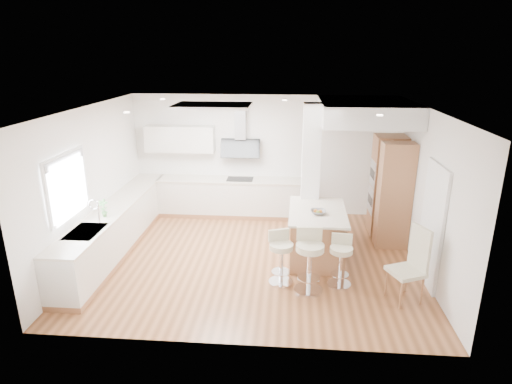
# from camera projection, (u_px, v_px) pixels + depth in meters

# --- Properties ---
(ground) EXTENTS (6.00, 6.00, 0.00)m
(ground) POSITION_uv_depth(u_px,v_px,m) (253.00, 259.00, 8.06)
(ground) COLOR #A3653C
(ground) RESTS_ON ground
(ceiling) EXTENTS (6.00, 5.00, 0.02)m
(ceiling) POSITION_uv_depth(u_px,v_px,m) (253.00, 259.00, 8.06)
(ceiling) COLOR white
(ceiling) RESTS_ON ground
(wall_back) EXTENTS (6.00, 0.04, 2.80)m
(wall_back) POSITION_uv_depth(u_px,v_px,m) (263.00, 156.00, 9.99)
(wall_back) COLOR white
(wall_back) RESTS_ON ground
(wall_left) EXTENTS (0.04, 5.00, 2.80)m
(wall_left) POSITION_uv_depth(u_px,v_px,m) (91.00, 184.00, 7.86)
(wall_left) COLOR white
(wall_left) RESTS_ON ground
(wall_right) EXTENTS (0.04, 5.00, 2.80)m
(wall_right) POSITION_uv_depth(u_px,v_px,m) (426.00, 192.00, 7.40)
(wall_right) COLOR white
(wall_right) RESTS_ON ground
(skylight) EXTENTS (4.10, 2.10, 0.06)m
(skylight) POSITION_uv_depth(u_px,v_px,m) (213.00, 106.00, 7.83)
(skylight) COLOR white
(skylight) RESTS_ON ground
(window_left) EXTENTS (0.06, 1.28, 1.07)m
(window_left) POSITION_uv_depth(u_px,v_px,m) (67.00, 183.00, 6.91)
(window_left) COLOR white
(window_left) RESTS_ON ground
(doorway_right) EXTENTS (0.05, 1.00, 2.10)m
(doorway_right) POSITION_uv_depth(u_px,v_px,m) (432.00, 227.00, 6.96)
(doorway_right) COLOR #403832
(doorway_right) RESTS_ON ground
(counter_left) EXTENTS (0.63, 4.50, 1.35)m
(counter_left) POSITION_uv_depth(u_px,v_px,m) (117.00, 227.00, 8.35)
(counter_left) COLOR #A87048
(counter_left) RESTS_ON ground
(counter_back) EXTENTS (3.62, 0.63, 2.50)m
(counter_back) POSITION_uv_depth(u_px,v_px,m) (223.00, 187.00, 10.02)
(counter_back) COLOR #A87048
(counter_back) RESTS_ON ground
(pillar) EXTENTS (0.35, 0.35, 2.80)m
(pillar) POSITION_uv_depth(u_px,v_px,m) (310.00, 175.00, 8.44)
(pillar) COLOR white
(pillar) RESTS_ON ground
(soffit) EXTENTS (1.78, 2.20, 0.40)m
(soffit) POSITION_uv_depth(u_px,v_px,m) (365.00, 111.00, 8.41)
(soffit) COLOR white
(soffit) RESTS_ON ground
(oven_column) EXTENTS (0.63, 1.21, 2.10)m
(oven_column) POSITION_uv_depth(u_px,v_px,m) (389.00, 189.00, 8.69)
(oven_column) COLOR #A87048
(oven_column) RESTS_ON ground
(peninsula) EXTENTS (1.07, 1.58, 1.02)m
(peninsula) POSITION_uv_depth(u_px,v_px,m) (316.00, 234.00, 7.97)
(peninsula) COLOR #A87048
(peninsula) RESTS_ON ground
(bar_stool_a) EXTENTS (0.53, 0.53, 0.92)m
(bar_stool_a) POSITION_uv_depth(u_px,v_px,m) (281.00, 255.00, 7.09)
(bar_stool_a) COLOR white
(bar_stool_a) RESTS_ON ground
(bar_stool_b) EXTENTS (0.50, 0.50, 1.05)m
(bar_stool_b) POSITION_uv_depth(u_px,v_px,m) (309.00, 257.00, 6.82)
(bar_stool_b) COLOR white
(bar_stool_b) RESTS_ON ground
(bar_stool_c) EXTENTS (0.43, 0.43, 0.87)m
(bar_stool_c) POSITION_uv_depth(u_px,v_px,m) (341.00, 258.00, 7.03)
(bar_stool_c) COLOR white
(bar_stool_c) RESTS_ON ground
(dining_chair) EXTENTS (0.62, 0.62, 1.21)m
(dining_chair) POSITION_uv_depth(u_px,v_px,m) (413.00, 262.00, 6.56)
(dining_chair) COLOR beige
(dining_chair) RESTS_ON ground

